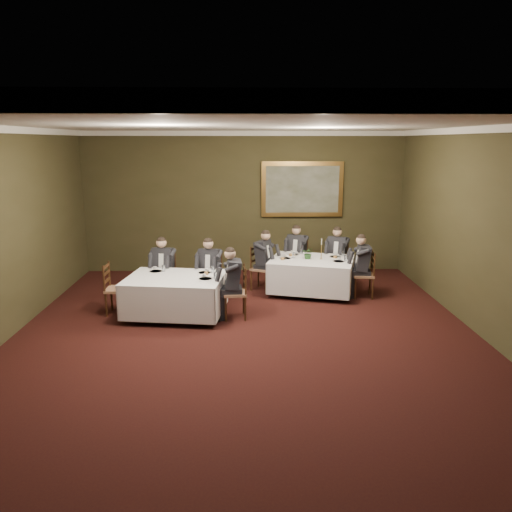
{
  "coord_description": "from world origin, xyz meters",
  "views": [
    {
      "loc": [
        -0.06,
        -7.5,
        3.25
      ],
      "look_at": [
        0.2,
        1.61,
        1.15
      ],
      "focal_mm": 35.0,
      "sensor_mm": 36.0,
      "label": 1
    }
  ],
  "objects_px": {
    "table_main": "(311,273)",
    "diner_main_backright": "(337,262)",
    "chair_sec_backright": "(211,288)",
    "candlestick": "(321,251)",
    "chair_sec_endright": "(236,303)",
    "diner_sec_backright": "(210,278)",
    "chair_main_backleft": "(297,269)",
    "chair_main_backright": "(337,272)",
    "diner_main_backleft": "(297,260)",
    "chair_main_endright": "(363,284)",
    "diner_main_endleft": "(262,267)",
    "painting": "(302,189)",
    "chair_sec_endleft": "(117,299)",
    "centerpiece": "(308,253)",
    "chair_main_endleft": "(262,277)",
    "diner_sec_backleft": "(164,276)",
    "diner_sec_endright": "(235,292)",
    "diner_main_endright": "(363,274)",
    "chair_sec_backleft": "(165,287)",
    "table_second": "(175,293)"
  },
  "relations": [
    {
      "from": "diner_sec_backleft",
      "to": "centerpiece",
      "type": "bearing_deg",
      "value": -162.75
    },
    {
      "from": "chair_sec_endright",
      "to": "chair_sec_endleft",
      "type": "relative_size",
      "value": 1.0
    },
    {
      "from": "diner_main_endleft",
      "to": "centerpiece",
      "type": "relative_size",
      "value": 4.97
    },
    {
      "from": "table_main",
      "to": "candlestick",
      "type": "height_order",
      "value": "candlestick"
    },
    {
      "from": "diner_sec_endright",
      "to": "centerpiece",
      "type": "xyz_separation_m",
      "value": [
        1.57,
        1.56,
        0.39
      ]
    },
    {
      "from": "chair_main_backleft",
      "to": "diner_main_endleft",
      "type": "distance_m",
      "value": 1.13
    },
    {
      "from": "chair_sec_backleft",
      "to": "chair_main_backright",
      "type": "bearing_deg",
      "value": -154.4
    },
    {
      "from": "table_second",
      "to": "chair_sec_endleft",
      "type": "bearing_deg",
      "value": 172.4
    },
    {
      "from": "centerpiece",
      "to": "painting",
      "type": "bearing_deg",
      "value": 87.81
    },
    {
      "from": "chair_main_backright",
      "to": "diner_main_endleft",
      "type": "xyz_separation_m",
      "value": [
        -1.77,
        -0.44,
        0.23
      ]
    },
    {
      "from": "table_main",
      "to": "diner_main_backright",
      "type": "distance_m",
      "value": 1.01
    },
    {
      "from": "chair_main_backleft",
      "to": "diner_sec_backleft",
      "type": "relative_size",
      "value": 0.74
    },
    {
      "from": "painting",
      "to": "diner_sec_backleft",
      "type": "bearing_deg",
      "value": -142.75
    },
    {
      "from": "chair_main_backright",
      "to": "painting",
      "type": "relative_size",
      "value": 0.49
    },
    {
      "from": "chair_main_endright",
      "to": "chair_sec_endright",
      "type": "relative_size",
      "value": 1.0
    },
    {
      "from": "diner_main_backleft",
      "to": "candlestick",
      "type": "bearing_deg",
      "value": 138.23
    },
    {
      "from": "chair_main_endleft",
      "to": "chair_main_backleft",
      "type": "bearing_deg",
      "value": 155.93
    },
    {
      "from": "table_main",
      "to": "diner_sec_backleft",
      "type": "distance_m",
      "value": 3.16
    },
    {
      "from": "chair_sec_endleft",
      "to": "diner_sec_backright",
      "type": "bearing_deg",
      "value": 112.51
    },
    {
      "from": "chair_sec_backleft",
      "to": "centerpiece",
      "type": "relative_size",
      "value": 3.69
    },
    {
      "from": "diner_main_backright",
      "to": "chair_sec_backleft",
      "type": "bearing_deg",
      "value": 43.51
    },
    {
      "from": "diner_sec_backright",
      "to": "painting",
      "type": "distance_m",
      "value": 3.67
    },
    {
      "from": "chair_sec_endright",
      "to": "centerpiece",
      "type": "relative_size",
      "value": 3.69
    },
    {
      "from": "diner_sec_backleft",
      "to": "centerpiece",
      "type": "xyz_separation_m",
      "value": [
        3.06,
        0.43,
        0.39
      ]
    },
    {
      "from": "chair_sec_backright",
      "to": "candlestick",
      "type": "bearing_deg",
      "value": -153.45
    },
    {
      "from": "diner_main_backleft",
      "to": "chair_sec_backright",
      "type": "xyz_separation_m",
      "value": [
        -1.95,
        -1.5,
        -0.23
      ]
    },
    {
      "from": "chair_main_endright",
      "to": "diner_sec_backleft",
      "type": "height_order",
      "value": "diner_sec_backleft"
    },
    {
      "from": "diner_main_backleft",
      "to": "chair_main_endright",
      "type": "bearing_deg",
      "value": 160.12
    },
    {
      "from": "diner_sec_backright",
      "to": "chair_sec_endleft",
      "type": "bearing_deg",
      "value": 35.8
    },
    {
      "from": "chair_sec_endright",
      "to": "centerpiece",
      "type": "height_order",
      "value": "centerpiece"
    },
    {
      "from": "diner_main_endright",
      "to": "chair_sec_endright",
      "type": "distance_m",
      "value": 2.97
    },
    {
      "from": "chair_sec_backleft",
      "to": "chair_sec_endleft",
      "type": "distance_m",
      "value": 1.14
    },
    {
      "from": "chair_main_backleft",
      "to": "diner_sec_backright",
      "type": "xyz_separation_m",
      "value": [
        -1.96,
        -1.52,
        0.23
      ]
    },
    {
      "from": "chair_main_endleft",
      "to": "diner_main_endright",
      "type": "distance_m",
      "value": 2.23
    },
    {
      "from": "table_second",
      "to": "candlestick",
      "type": "relative_size",
      "value": 4.25
    },
    {
      "from": "diner_main_backleft",
      "to": "chair_main_endright",
      "type": "xyz_separation_m",
      "value": [
        1.29,
        -1.29,
        -0.23
      ]
    },
    {
      "from": "chair_sec_backleft",
      "to": "candlestick",
      "type": "bearing_deg",
      "value": -164.01
    },
    {
      "from": "chair_sec_backright",
      "to": "painting",
      "type": "relative_size",
      "value": 0.49
    },
    {
      "from": "chair_main_endleft",
      "to": "candlestick",
      "type": "distance_m",
      "value": 1.46
    },
    {
      "from": "chair_main_backleft",
      "to": "candlestick",
      "type": "height_order",
      "value": "candlestick"
    },
    {
      "from": "chair_sec_endright",
      "to": "diner_sec_backright",
      "type": "bearing_deg",
      "value": 23.91
    },
    {
      "from": "chair_main_endleft",
      "to": "diner_sec_backright",
      "type": "relative_size",
      "value": 0.74
    },
    {
      "from": "chair_main_backleft",
      "to": "chair_main_backright",
      "type": "xyz_separation_m",
      "value": [
        0.91,
        -0.26,
        0.0
      ]
    },
    {
      "from": "diner_sec_backleft",
      "to": "chair_sec_endright",
      "type": "xyz_separation_m",
      "value": [
        1.5,
        -1.13,
        -0.23
      ]
    },
    {
      "from": "chair_main_backright",
      "to": "chair_sec_endleft",
      "type": "bearing_deg",
      "value": 50.31
    },
    {
      "from": "chair_main_endright",
      "to": "chair_sec_endright",
      "type": "distance_m",
      "value": 2.97
    },
    {
      "from": "chair_main_endleft",
      "to": "diner_sec_backleft",
      "type": "height_order",
      "value": "diner_sec_backleft"
    },
    {
      "from": "chair_sec_endright",
      "to": "chair_sec_backright",
      "type": "bearing_deg",
      "value": 23.52
    },
    {
      "from": "chair_main_backleft",
      "to": "diner_sec_backleft",
      "type": "bearing_deg",
      "value": 50.66
    },
    {
      "from": "chair_sec_endright",
      "to": "painting",
      "type": "bearing_deg",
      "value": -29.18
    }
  ]
}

